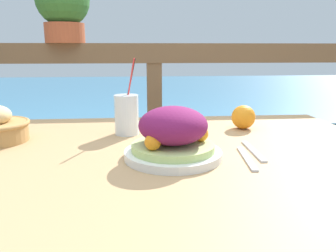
# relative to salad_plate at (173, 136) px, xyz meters

# --- Properties ---
(patio_table) EXTENTS (1.27, 0.96, 0.73)m
(patio_table) POSITION_rel_salad_plate_xyz_m (-0.01, 0.03, -0.14)
(patio_table) COLOR tan
(patio_table) RESTS_ON ground_plane
(railing_fence) EXTENTS (2.80, 0.08, 1.02)m
(railing_fence) POSITION_rel_salad_plate_xyz_m (-0.01, 0.79, -0.01)
(railing_fence) COLOR brown
(railing_fence) RESTS_ON ground_plane
(sea_backdrop) EXTENTS (12.00, 4.00, 0.50)m
(sea_backdrop) POSITION_rel_salad_plate_xyz_m (-0.01, 3.29, -0.53)
(sea_backdrop) COLOR teal
(sea_backdrop) RESTS_ON ground_plane
(salad_plate) EXTENTS (0.25, 0.25, 0.13)m
(salad_plate) POSITION_rel_salad_plate_xyz_m (0.00, 0.00, 0.00)
(salad_plate) COLOR silver
(salad_plate) RESTS_ON patio_table
(drink_glass) EXTENTS (0.08, 0.08, 0.24)m
(drink_glass) POSITION_rel_salad_plate_xyz_m (-0.12, 0.25, 0.01)
(drink_glass) COLOR silver
(drink_glass) RESTS_ON patio_table
(potted_plant) EXTENTS (0.24, 0.24, 0.31)m
(potted_plant) POSITION_rel_salad_plate_xyz_m (-0.41, 0.79, 0.40)
(potted_plant) COLOR #A34C2D
(potted_plant) RESTS_ON railing_fence
(fork) EXTENTS (0.03, 0.18, 0.00)m
(fork) POSITION_rel_salad_plate_xyz_m (0.18, -0.03, -0.05)
(fork) COLOR silver
(fork) RESTS_ON patio_table
(knife) EXTENTS (0.02, 0.18, 0.00)m
(knife) POSITION_rel_salad_plate_xyz_m (0.22, 0.03, -0.05)
(knife) COLOR silver
(knife) RESTS_ON patio_table
(orange_near_basket) EXTENTS (0.08, 0.08, 0.08)m
(orange_near_basket) POSITION_rel_salad_plate_xyz_m (0.28, 0.29, -0.02)
(orange_near_basket) COLOR orange
(orange_near_basket) RESTS_ON patio_table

